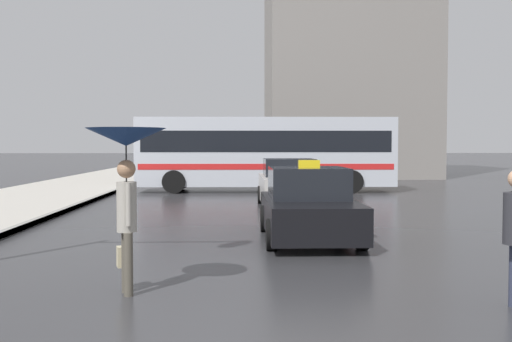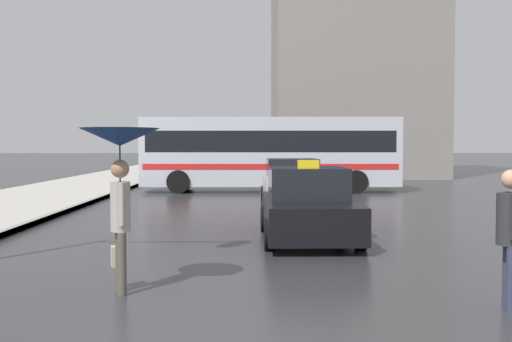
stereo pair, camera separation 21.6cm
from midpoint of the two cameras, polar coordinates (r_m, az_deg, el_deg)
taxi at (r=12.60m, az=4.53°, el=-3.45°), size 1.91×4.01×1.67m
sedan_red at (r=19.09m, az=2.87°, el=-1.35°), size 1.91×4.25×1.55m
city_bus at (r=25.78m, az=0.65°, el=1.95°), size 10.90×2.83×3.15m
pedestrian_with_umbrella at (r=8.07m, az=-13.02°, el=1.15°), size 1.05×1.05×2.20m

